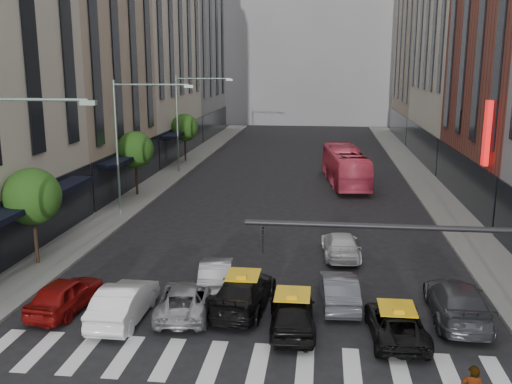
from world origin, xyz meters
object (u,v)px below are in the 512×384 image
(car_red, at_px, (66,294))
(bus, at_px, (345,166))
(streetlamp_far, at_px, (187,111))
(streetlamp_mid, at_px, (130,130))
(taxi_left, at_px, (243,292))
(car_white_front, at_px, (124,302))
(taxi_center, at_px, (292,313))

(car_red, relative_size, bus, 0.37)
(streetlamp_far, relative_size, car_red, 2.13)
(streetlamp_far, distance_m, car_red, 31.54)
(streetlamp_mid, height_order, streetlamp_far, same)
(car_red, relative_size, taxi_left, 0.83)
(car_red, height_order, car_white_front, car_white_front)
(car_white_front, bearing_deg, taxi_center, 179.06)
(car_white_front, height_order, taxi_center, car_white_front)
(taxi_left, bearing_deg, taxi_center, 146.17)
(taxi_center, distance_m, bus, 28.42)
(taxi_left, distance_m, bus, 26.97)
(taxi_center, bearing_deg, taxi_left, -43.66)
(taxi_left, xyz_separation_m, bus, (5.13, 26.47, 0.83))
(car_red, xyz_separation_m, bus, (12.50, 27.53, 0.85))
(streetlamp_far, xyz_separation_m, taxi_center, (11.65, -31.76, -5.16))
(streetlamp_mid, height_order, car_white_front, streetlamp_mid)
(streetlamp_far, distance_m, car_white_front, 32.37)
(car_red, distance_m, bus, 30.25)
(taxi_center, bearing_deg, streetlamp_mid, -57.69)
(taxi_center, bearing_deg, bus, -100.15)
(streetlamp_far, xyz_separation_m, car_red, (2.11, -31.04, -5.18))
(car_red, height_order, taxi_left, taxi_left)
(streetlamp_mid, bearing_deg, taxi_left, -55.84)
(streetlamp_mid, bearing_deg, streetlamp_far, 90.00)
(streetlamp_mid, xyz_separation_m, car_red, (2.11, -15.04, -5.18))
(streetlamp_far, distance_m, taxi_left, 31.86)
(car_white_front, xyz_separation_m, taxi_center, (6.81, -0.17, -0.02))
(car_red, bearing_deg, car_white_front, 175.10)
(car_white_front, xyz_separation_m, taxi_left, (4.64, 1.61, -0.02))
(car_red, bearing_deg, bus, -107.97)
(streetlamp_far, relative_size, car_white_front, 1.95)
(streetlamp_mid, bearing_deg, bus, 40.52)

